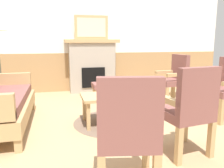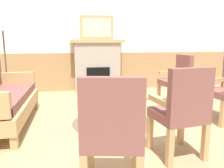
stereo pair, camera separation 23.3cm
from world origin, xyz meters
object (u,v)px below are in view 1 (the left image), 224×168
object	(u,v)px
armchair_front_center	(188,107)
side_table	(184,78)
framed_picture	(91,27)
armchair_by_window_left	(174,77)
coffee_table	(114,98)
fireplace	(92,65)
footstool	(102,87)
book_on_table	(111,95)
armchair_front_left	(128,129)

from	to	relation	value
armchair_front_center	side_table	size ratio (longest dim) A/B	1.78
framed_picture	side_table	xyz separation A→B (m)	(1.89, -1.07, -1.13)
side_table	armchair_by_window_left	bearing A→B (deg)	-137.58
framed_picture	coffee_table	world-z (taller)	framed_picture
fireplace	armchair_front_center	xyz separation A→B (m)	(0.47, -3.44, -0.11)
footstool	armchair_by_window_left	distance (m)	1.49
fireplace	armchair_by_window_left	xyz separation A→B (m)	(1.37, -1.54, -0.11)
armchair_by_window_left	armchair_front_center	world-z (taller)	same
coffee_table	book_on_table	xyz separation A→B (m)	(-0.07, -0.08, 0.07)
footstool	side_table	world-z (taller)	side_table
armchair_by_window_left	armchair_front_center	bearing A→B (deg)	-115.44
armchair_front_center	book_on_table	bearing A→B (deg)	118.03
armchair_by_window_left	framed_picture	bearing A→B (deg)	131.62
coffee_table	armchair_front_center	size ratio (longest dim) A/B	0.98
armchair_front_center	side_table	bearing A→B (deg)	59.08
book_on_table	side_table	size ratio (longest dim) A/B	0.33
framed_picture	armchair_by_window_left	size ratio (longest dim) A/B	0.82
coffee_table	armchair_front_center	bearing A→B (deg)	-66.39
book_on_table	armchair_front_left	world-z (taller)	armchair_front_left
footstool	side_table	xyz separation A→B (m)	(1.82, -0.21, 0.15)
framed_picture	armchair_front_left	xyz separation A→B (m)	(-0.34, -3.86, -1.02)
book_on_table	side_table	xyz separation A→B (m)	(2.00, 1.28, -0.02)
framed_picture	coffee_table	bearing A→B (deg)	-91.10
framed_picture	armchair_by_window_left	bearing A→B (deg)	-48.38
armchair_by_window_left	armchair_front_left	bearing A→B (deg)	-126.51
framed_picture	book_on_table	distance (m)	2.60
framed_picture	armchair_by_window_left	distance (m)	2.30
armchair_by_window_left	armchair_front_left	world-z (taller)	same
fireplace	side_table	world-z (taller)	fireplace
book_on_table	footstool	distance (m)	1.52
book_on_table	footstool	xyz separation A→B (m)	(0.18, 1.49, -0.17)
coffee_table	armchair_front_center	xyz separation A→B (m)	(0.51, -1.17, 0.15)
side_table	footstool	bearing A→B (deg)	173.40
armchair_by_window_left	book_on_table	bearing A→B (deg)	-151.33
framed_picture	armchair_front_left	bearing A→B (deg)	-95.09
fireplace	coffee_table	xyz separation A→B (m)	(-0.04, -2.27, -0.27)
framed_picture	coffee_table	size ratio (longest dim) A/B	0.83
fireplace	armchair_front_center	distance (m)	3.48
armchair_by_window_left	side_table	bearing A→B (deg)	42.42
armchair_front_center	framed_picture	bearing A→B (deg)	97.74
armchair_front_center	coffee_table	bearing A→B (deg)	113.61
fireplace	armchair_by_window_left	distance (m)	2.07
book_on_table	armchair_front_center	world-z (taller)	armchair_front_center
armchair_front_left	armchair_front_center	distance (m)	0.91
book_on_table	armchair_front_left	xyz separation A→B (m)	(-0.23, -1.51, 0.08)
fireplace	coffee_table	size ratio (longest dim) A/B	1.35
footstool	side_table	bearing A→B (deg)	-6.60
coffee_table	armchair_by_window_left	xyz separation A→B (m)	(1.41, 0.73, 0.15)
book_on_table	armchair_front_center	distance (m)	1.24
framed_picture	armchair_front_center	distance (m)	3.62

